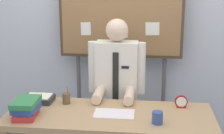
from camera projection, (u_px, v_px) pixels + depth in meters
name	position (u px, v px, depth m)	size (l,w,h in m)	color
back_wall	(122.00, 22.00, 3.73)	(6.40, 0.08, 2.70)	silver
desk	(110.00, 124.00, 2.79)	(1.70, 0.68, 0.74)	tan
person	(117.00, 98.00, 3.32)	(0.55, 0.56, 1.45)	#2D2D33
bulletin_board	(121.00, 11.00, 3.50)	(1.30, 0.09, 2.04)	#4C3823
book_stack	(26.00, 108.00, 2.69)	(0.20, 0.30, 0.14)	#B22D2D
open_notebook	(114.00, 114.00, 2.74)	(0.33, 0.21, 0.01)	silver
desk_clock	(181.00, 102.00, 2.89)	(0.11, 0.04, 0.11)	maroon
coffee_mug	(157.00, 118.00, 2.56)	(0.08, 0.08, 0.10)	#334C8C
pen_holder	(66.00, 98.00, 2.98)	(0.07, 0.07, 0.16)	brown
paper_tray	(39.00, 99.00, 3.03)	(0.26, 0.20, 0.06)	#333338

